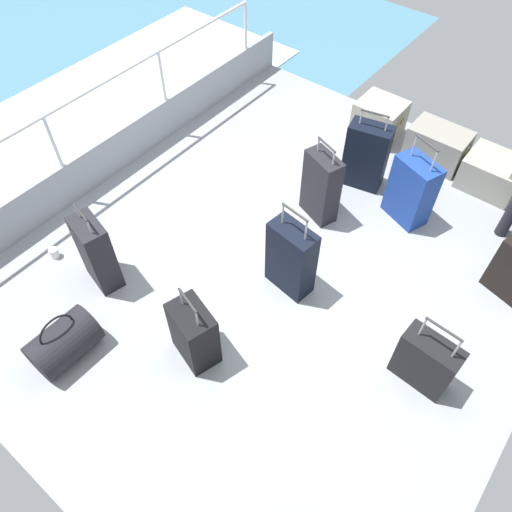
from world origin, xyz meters
name	(u,v)px	position (x,y,z in m)	size (l,w,h in m)	color
ground_plane	(287,263)	(0.00, 0.00, -0.03)	(4.40, 5.20, 0.06)	gray
gunwale_port	(122,148)	(-2.17, 0.00, 0.23)	(0.06, 5.20, 0.45)	gray
railing_port	(110,102)	(-2.17, 0.00, 0.78)	(0.04, 4.20, 1.02)	silver
sea_wake	(55,138)	(-3.60, 0.00, -0.34)	(12.00, 12.00, 0.01)	teal
cargo_crate_0	(379,119)	(-0.30, 2.16, 0.21)	(0.53, 0.45, 0.42)	#9E9989
cargo_crate_1	(437,146)	(0.42, 2.14, 0.20)	(0.64, 0.39, 0.39)	gray
cargo_crate_2	(492,173)	(1.05, 2.11, 0.17)	(0.60, 0.47, 0.35)	gray
suitcase_0	(194,334)	(-0.02, -1.20, 0.28)	(0.42, 0.34, 0.75)	black
suitcase_1	(321,187)	(-0.12, 0.68, 0.36)	(0.41, 0.30, 0.86)	black
suitcase_2	(97,253)	(-1.15, -1.16, 0.35)	(0.39, 0.28, 0.86)	black
suitcase_3	(366,156)	(-0.02, 1.34, 0.35)	(0.46, 0.31, 0.86)	black
suitcase_5	(411,190)	(0.57, 1.19, 0.34)	(0.47, 0.37, 0.90)	navy
suitcase_6	(291,259)	(0.16, -0.19, 0.35)	(0.43, 0.26, 0.92)	black
suitcase_7	(426,361)	(1.47, -0.30, 0.25)	(0.44, 0.23, 0.72)	black
duffel_bag	(64,342)	(-0.81, -1.84, 0.17)	(0.35, 0.53, 0.49)	black
paper_cup	(54,253)	(-1.71, -1.29, 0.05)	(0.08, 0.08, 0.10)	white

